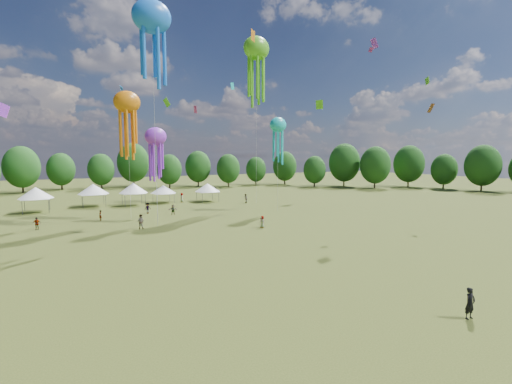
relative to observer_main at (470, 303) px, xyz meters
name	(u,v)px	position (x,y,z in m)	size (l,w,h in m)	color
ground	(346,321)	(-6.52, 3.21, -0.93)	(300.00, 300.00, 0.00)	#384416
observer_main	(470,303)	(0.00, 0.00, 0.00)	(0.68, 0.44, 1.85)	black
spectator_near	(141,222)	(-11.99, 35.38, 0.03)	(0.93, 0.72, 1.91)	gray
spectators_far	(179,207)	(-3.59, 47.02, -0.06)	(36.21, 31.33, 1.89)	gray
festival_tents	(125,189)	(-10.36, 59.11, 2.20)	(35.70, 8.98, 4.34)	#47474C
show_kites	(180,74)	(-3.67, 44.21, 21.29)	(48.85, 19.57, 32.25)	orange
small_kites	(161,20)	(-6.60, 43.37, 28.61)	(79.83, 56.23, 43.84)	orange
treeline	(120,170)	(-10.39, 65.72, 5.62)	(201.57, 95.24, 13.43)	#38281C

